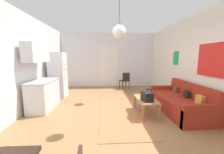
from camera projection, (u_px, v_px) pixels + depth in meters
The scene contains 14 objects.
ground_plane at pixel (112, 116), 3.74m from camera, with size 5.49×7.97×0.10m, color #996D44.
wall_back at pixel (108, 60), 7.21m from camera, with size 5.09×0.13×2.85m.
wall_right at pixel (203, 63), 3.67m from camera, with size 0.12×7.57×2.85m.
wall_left at pixel (13, 64), 3.38m from camera, with size 0.12×7.57×2.85m.
area_rug at pixel (121, 110), 4.01m from camera, with size 1.23×3.09×0.01m, color #B26B42.
couch at pixel (181, 103), 3.91m from camera, with size 0.92×2.05×0.83m.
coffee_table at pixel (146, 101), 3.73m from camera, with size 0.50×0.95×0.44m.
bamboo_vase at pixel (147, 92), 3.94m from camera, with size 0.11×0.11×0.45m.
handbag at pixel (147, 96), 3.52m from camera, with size 0.27×0.35×0.36m.
refrigerator at pixel (58, 75), 5.31m from camera, with size 0.60×0.65×1.77m.
kitchen_counter at pixel (42, 85), 4.08m from camera, with size 0.59×1.23×1.99m.
accent_chair at pixel (125, 80), 6.67m from camera, with size 0.53×0.52×0.83m.
pendant_lamp_near at pixel (119, 32), 2.85m from camera, with size 0.28×0.28×0.87m.
pendant_lamp_far at pixel (121, 35), 4.73m from camera, with size 0.28×0.28×0.63m.
Camera 1 is at (-0.21, -3.53, 1.59)m, focal length 21.44 mm.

